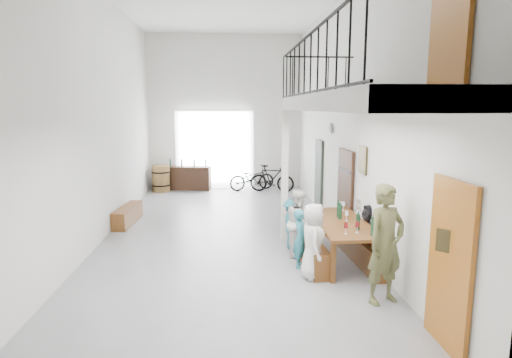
{
  "coord_description": "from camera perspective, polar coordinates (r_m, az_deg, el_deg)",
  "views": [
    {
      "loc": [
        0.04,
        -9.62,
        2.93
      ],
      "look_at": [
        0.67,
        -0.5,
        1.39
      ],
      "focal_mm": 30.0,
      "sensor_mm": 36.0,
      "label": 1
    }
  ],
  "objects": [
    {
      "name": "balcony",
      "position": [
        6.78,
        12.87,
        9.59
      ],
      "size": [
        1.52,
        5.62,
        4.0
      ],
      "color": "silver",
      "rests_on": "ground"
    },
    {
      "name": "guest_left_c",
      "position": [
        8.58,
        5.77,
        -5.8
      ],
      "size": [
        0.62,
        0.73,
        1.33
      ],
      "primitive_type": "imported",
      "rotation": [
        0.0,
        0.0,
        1.38
      ],
      "color": "silver",
      "rests_on": "ground"
    },
    {
      "name": "guest_left_a",
      "position": [
        7.47,
        7.63,
        -8.22
      ],
      "size": [
        0.48,
        0.69,
        1.32
      ],
      "primitive_type": "imported",
      "rotation": [
        0.0,
        0.0,
        1.47
      ],
      "color": "silver",
      "rests_on": "ground"
    },
    {
      "name": "bench_wall",
      "position": [
        8.5,
        13.79,
        -9.2
      ],
      "size": [
        0.37,
        2.1,
        0.48
      ],
      "primitive_type": "cube",
      "rotation": [
        0.0,
        0.0,
        0.05
      ],
      "color": "brown",
      "rests_on": "ground"
    },
    {
      "name": "guest_right_a",
      "position": [
        8.03,
        15.74,
        -8.06
      ],
      "size": [
        0.41,
        0.69,
        1.1
      ],
      "primitive_type": "imported",
      "rotation": [
        0.0,
        0.0,
        -1.34
      ],
      "color": "#A42A1C",
      "rests_on": "ground"
    },
    {
      "name": "bench_inner",
      "position": [
        8.36,
        7.09,
        -9.36
      ],
      "size": [
        0.43,
        2.03,
        0.46
      ],
      "primitive_type": "cube",
      "rotation": [
        0.0,
        0.0,
        0.05
      ],
      "color": "brown",
      "rests_on": "ground"
    },
    {
      "name": "counter_bottles",
      "position": [
        15.46,
        -9.06,
        2.15
      ],
      "size": [
        1.34,
        0.22,
        0.28
      ],
      "color": "#10321A",
      "rests_on": "serving_counter"
    },
    {
      "name": "floor",
      "position": [
        10.06,
        -4.02,
        -7.43
      ],
      "size": [
        12.0,
        12.0,
        0.0
      ],
      "primitive_type": "plane",
      "color": "slate",
      "rests_on": "ground"
    },
    {
      "name": "potted_plant",
      "position": [
        11.01,
        8.88,
        -4.84
      ],
      "size": [
        0.4,
        0.35,
        0.44
      ],
      "primitive_type": "imported",
      "rotation": [
        0.0,
        0.0,
        -0.02
      ],
      "color": "#1B531F",
      "rests_on": "ground"
    },
    {
      "name": "guest_left_b",
      "position": [
        7.98,
        5.91,
        -7.9
      ],
      "size": [
        0.35,
        0.45,
        1.09
      ],
      "primitive_type": "imported",
      "rotation": [
        0.0,
        0.0,
        1.33
      ],
      "color": "teal",
      "rests_on": "ground"
    },
    {
      "name": "guest_left_d",
      "position": [
        9.0,
        4.74,
        -5.95
      ],
      "size": [
        0.45,
        0.72,
        1.06
      ],
      "primitive_type": "imported",
      "rotation": [
        0.0,
        0.0,
        1.49
      ],
      "color": "teal",
      "rests_on": "ground"
    },
    {
      "name": "tasting_table",
      "position": [
        8.33,
        11.25,
        -6.13
      ],
      "size": [
        0.96,
        2.32,
        0.79
      ],
      "rotation": [
        0.0,
        0.0,
        0.01
      ],
      "color": "brown",
      "rests_on": "ground"
    },
    {
      "name": "serving_counter",
      "position": [
        15.54,
        -9.01,
        0.11
      ],
      "size": [
        1.63,
        0.68,
        0.84
      ],
      "primitive_type": "cube",
      "rotation": [
        0.0,
        0.0,
        -0.15
      ],
      "color": "#341F14",
      "rests_on": "ground"
    },
    {
      "name": "bicycle_far",
      "position": [
        14.93,
        2.13,
        0.05
      ],
      "size": [
        1.64,
        0.9,
        0.95
      ],
      "primitive_type": "imported",
      "rotation": [
        0.0,
        0.0,
        1.26
      ],
      "color": "black",
      "rests_on": "ground"
    },
    {
      "name": "oak_barrel",
      "position": [
        15.4,
        -12.56,
        0.08
      ],
      "size": [
        0.63,
        0.63,
        0.93
      ],
      "color": "olive",
      "rests_on": "ground"
    },
    {
      "name": "bicycle_near",
      "position": [
        15.27,
        -0.56,
        0.14
      ],
      "size": [
        1.78,
        1.09,
        0.88
      ],
      "primitive_type": "imported",
      "rotation": [
        0.0,
        0.0,
        1.9
      ],
      "color": "black",
      "rests_on": "ground"
    },
    {
      "name": "room_walls",
      "position": [
        9.64,
        -4.27,
        13.22
      ],
      "size": [
        12.0,
        12.0,
        12.0
      ],
      "color": "silver",
      "rests_on": "ground"
    },
    {
      "name": "right_wall_decor",
      "position": [
        8.28,
        14.85,
        0.97
      ],
      "size": [
        0.07,
        8.28,
        5.07
      ],
      "color": "#9B5514",
      "rests_on": "ground"
    },
    {
      "name": "tableware",
      "position": [
        8.3,
        11.88,
        -4.61
      ],
      "size": [
        0.47,
        1.72,
        0.35
      ],
      "color": "#10321A",
      "rests_on": "tasting_table"
    },
    {
      "name": "host_standing",
      "position": [
        6.74,
        16.91,
        -8.31
      ],
      "size": [
        0.78,
        0.67,
        1.82
      ],
      "primitive_type": "imported",
      "rotation": [
        0.0,
        0.0,
        0.42
      ],
      "color": "brown",
      "rests_on": "ground"
    },
    {
      "name": "guest_right_c",
      "position": [
        9.16,
        14.06,
        -5.67
      ],
      "size": [
        0.44,
        0.61,
        1.15
      ],
      "primitive_type": "imported",
      "rotation": [
        0.0,
        0.0,
        -1.43
      ],
      "color": "silver",
      "rests_on": "ground"
    },
    {
      "name": "side_bench",
      "position": [
        11.41,
        -16.73,
        -4.63
      ],
      "size": [
        0.47,
        1.58,
        0.44
      ],
      "primitive_type": "cube",
      "rotation": [
        0.0,
        0.0,
        -0.08
      ],
      "color": "brown",
      "rests_on": "ground"
    },
    {
      "name": "gateway_portal",
      "position": [
        15.64,
        -5.53,
        3.87
      ],
      "size": [
        2.8,
        0.08,
        2.8
      ],
      "primitive_type": "cube",
      "color": "white",
      "rests_on": "ground"
    },
    {
      "name": "guest_right_b",
      "position": [
        8.56,
        14.81,
        -6.88
      ],
      "size": [
        0.45,
        1.06,
        1.11
      ],
      "primitive_type": "imported",
      "rotation": [
        0.0,
        0.0,
        -1.69
      ],
      "color": "black",
      "rests_on": "ground"
    }
  ]
}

